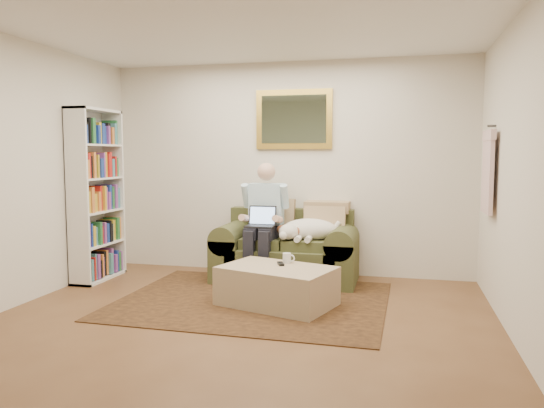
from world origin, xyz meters
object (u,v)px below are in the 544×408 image
at_px(seated_man, 263,223).
at_px(ottoman, 277,286).
at_px(sofa, 286,257).
at_px(sleeping_dog, 310,229).
at_px(coffee_mug, 287,258).
at_px(bookshelf, 96,195).
at_px(laptop, 261,221).

height_order(seated_man, ottoman, seated_man).
relative_size(sofa, sleeping_dog, 2.43).
distance_m(ottoman, coffee_mug, 0.32).
height_order(sofa, seated_man, seated_man).
xyz_separation_m(seated_man, coffee_mug, (0.43, -0.68, -0.25)).
bearing_deg(sofa, bookshelf, -168.32).
relative_size(coffee_mug, bookshelf, 0.05).
bearing_deg(sofa, laptop, -138.98).
xyz_separation_m(seated_man, ottoman, (0.38, -0.89, -0.50)).
distance_m(seated_man, coffee_mug, 0.84).
xyz_separation_m(laptop, sleeping_dog, (0.54, 0.13, -0.10)).
bearing_deg(laptop, sleeping_dog, 13.64).
height_order(seated_man, bookshelf, bookshelf).
bearing_deg(bookshelf, sleeping_dog, 8.46).
bearing_deg(sleeping_dog, laptop, -166.36).
xyz_separation_m(ottoman, bookshelf, (-2.31, 0.59, 0.81)).
height_order(sofa, ottoman, sofa).
bearing_deg(seated_man, ottoman, -67.11).
bearing_deg(sofa, ottoman, -82.87).
bearing_deg(laptop, seated_man, 90.00).
xyz_separation_m(laptop, coffee_mug, (0.43, -0.62, -0.29)).
xyz_separation_m(laptop, bookshelf, (-1.94, -0.24, 0.28)).
distance_m(seated_man, laptop, 0.07).
bearing_deg(laptop, sofa, 41.02).
distance_m(laptop, coffee_mug, 0.81).
xyz_separation_m(laptop, ottoman, (0.38, -0.83, -0.53)).
relative_size(sofa, bookshelf, 0.82).
relative_size(seated_man, bookshelf, 0.69).
height_order(sleeping_dog, bookshelf, bookshelf).
bearing_deg(seated_man, sleeping_dog, 7.13).
bearing_deg(bookshelf, seated_man, 8.83).
relative_size(laptop, bookshelf, 0.16).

